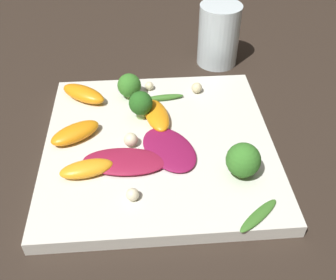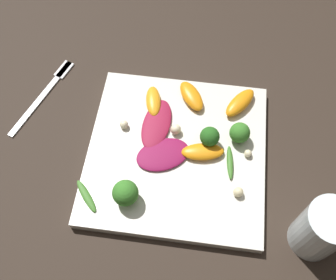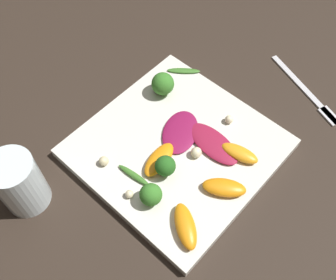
{
  "view_description": "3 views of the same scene",
  "coord_description": "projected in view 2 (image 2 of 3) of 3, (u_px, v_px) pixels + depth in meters",
  "views": [
    {
      "loc": [
        -0.4,
        0.02,
        0.37
      ],
      "look_at": [
        -0.02,
        -0.01,
        0.03
      ],
      "focal_mm": 42.0,
      "sensor_mm": 36.0,
      "label": 1
    },
    {
      "loc": [
        0.03,
        -0.31,
        0.63
      ],
      "look_at": [
        -0.02,
        0.01,
        0.04
      ],
      "focal_mm": 42.0,
      "sensor_mm": 36.0,
      "label": 2
    },
    {
      "loc": [
        0.28,
        0.23,
        0.59
      ],
      "look_at": [
        0.01,
        -0.01,
        0.03
      ],
      "focal_mm": 42.0,
      "sensor_mm": 36.0,
      "label": 3
    }
  ],
  "objects": [
    {
      "name": "ground_plane",
      "position": [
        176.0,
        156.0,
        0.7
      ],
      "size": [
        2.4,
        2.4,
        0.0
      ],
      "primitive_type": "plane",
      "color": "#2D231C"
    },
    {
      "name": "plate",
      "position": [
        176.0,
        153.0,
        0.69
      ],
      "size": [
        0.31,
        0.31,
        0.02
      ],
      "color": "silver",
      "rests_on": "ground_plane"
    },
    {
      "name": "drinking_glass",
      "position": [
        321.0,
        229.0,
        0.58
      ],
      "size": [
        0.07,
        0.07,
        0.11
      ],
      "color": "silver",
      "rests_on": "ground_plane"
    },
    {
      "name": "fork",
      "position": [
        48.0,
        88.0,
        0.76
      ],
      "size": [
        0.08,
        0.19,
        0.01
      ],
      "color": "silver",
      "rests_on": "ground_plane"
    },
    {
      "name": "radicchio_leaf_0",
      "position": [
        163.0,
        154.0,
        0.67
      ],
      "size": [
        0.11,
        0.09,
        0.01
      ],
      "color": "maroon",
      "rests_on": "plate"
    },
    {
      "name": "radicchio_leaf_1",
      "position": [
        157.0,
        124.0,
        0.7
      ],
      "size": [
        0.06,
        0.11,
        0.01
      ],
      "color": "maroon",
      "rests_on": "plate"
    },
    {
      "name": "orange_segment_0",
      "position": [
        191.0,
        96.0,
        0.73
      ],
      "size": [
        0.06,
        0.08,
        0.02
      ],
      "color": "orange",
      "rests_on": "plate"
    },
    {
      "name": "orange_segment_1",
      "position": [
        240.0,
        103.0,
        0.72
      ],
      "size": [
        0.07,
        0.08,
        0.02
      ],
      "color": "orange",
      "rests_on": "plate"
    },
    {
      "name": "orange_segment_2",
      "position": [
        203.0,
        154.0,
        0.67
      ],
      "size": [
        0.08,
        0.04,
        0.02
      ],
      "color": "orange",
      "rests_on": "plate"
    },
    {
      "name": "orange_segment_3",
      "position": [
        153.0,
        101.0,
        0.72
      ],
      "size": [
        0.04,
        0.07,
        0.02
      ],
      "color": "orange",
      "rests_on": "plate"
    },
    {
      "name": "broccoli_floret_0",
      "position": [
        210.0,
        137.0,
        0.67
      ],
      "size": [
        0.03,
        0.03,
        0.04
      ],
      "color": "#7A9E51",
      "rests_on": "plate"
    },
    {
      "name": "broccoli_floret_1",
      "position": [
        125.0,
        193.0,
        0.62
      ],
      "size": [
        0.04,
        0.04,
        0.05
      ],
      "color": "#7A9E51",
      "rests_on": "plate"
    },
    {
      "name": "broccoli_floret_2",
      "position": [
        240.0,
        133.0,
        0.68
      ],
      "size": [
        0.04,
        0.04,
        0.04
      ],
      "color": "#7A9E51",
      "rests_on": "plate"
    },
    {
      "name": "arugula_sprig_0",
      "position": [
        230.0,
        162.0,
        0.67
      ],
      "size": [
        0.02,
        0.06,
        0.01
      ],
      "color": "#3D7528",
      "rests_on": "plate"
    },
    {
      "name": "arugula_sprig_1",
      "position": [
        86.0,
        196.0,
        0.64
      ],
      "size": [
        0.05,
        0.06,
        0.01
      ],
      "color": "#3D7528",
      "rests_on": "plate"
    },
    {
      "name": "macadamia_nut_0",
      "position": [
        176.0,
        129.0,
        0.69
      ],
      "size": [
        0.02,
        0.02,
        0.02
      ],
      "color": "beige",
      "rests_on": "plate"
    },
    {
      "name": "macadamia_nut_1",
      "position": [
        248.0,
        153.0,
        0.67
      ],
      "size": [
        0.01,
        0.01,
        0.01
      ],
      "color": "beige",
      "rests_on": "plate"
    },
    {
      "name": "macadamia_nut_2",
      "position": [
        124.0,
        124.0,
        0.7
      ],
      "size": [
        0.02,
        0.02,
        0.02
      ],
      "color": "beige",
      "rests_on": "plate"
    },
    {
      "name": "macadamia_nut_3",
      "position": [
        238.0,
        192.0,
        0.64
      ],
      "size": [
        0.02,
        0.02,
        0.02
      ],
      "color": "beige",
      "rests_on": "plate"
    }
  ]
}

